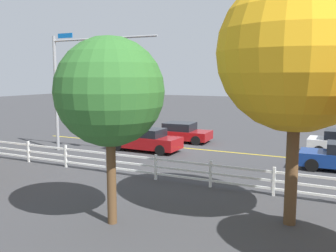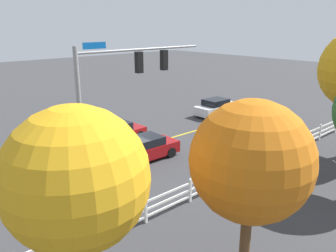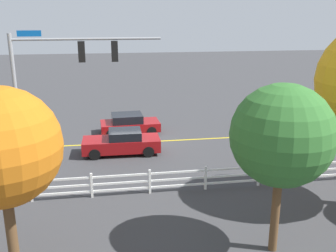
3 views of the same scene
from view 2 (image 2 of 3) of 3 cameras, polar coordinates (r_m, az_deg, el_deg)
The scene contains 10 objects.
ground_plane at distance 22.67m, azimuth -5.76°, elevation -3.79°, with size 120.00×120.00×0.00m, color #38383A.
lane_center_stripe at distance 25.09m, azimuth 1.60°, elevation -1.65°, with size 28.00×0.16×0.01m, color gold.
signal_assembly at distance 16.04m, azimuth -8.28°, elevation 6.15°, with size 7.21×0.37×7.16m.
car_0 at distance 30.82m, azimuth 8.12°, elevation 3.09°, with size 4.34×1.93×1.50m.
car_1 at distance 24.09m, azimuth -8.67°, elevation -0.97°, with size 4.05×2.19×1.36m.
car_2 at distance 20.67m, azimuth -4.07°, elevation -3.82°, with size 4.49×1.92×1.41m.
car_3 at distance 28.59m, azimuth 13.75°, elevation 1.58°, with size 4.09×2.01×1.38m.
white_rail_fence at distance 19.74m, azimuth 14.40°, elevation -5.59°, with size 26.10×0.10×1.15m.
tree_0 at distance 10.26m, azimuth 13.64°, elevation -5.76°, with size 3.64×3.64×5.93m.
tree_4 at distance 8.95m, azimuth -15.03°, elevation -8.55°, with size 3.76×3.76×6.10m.
Camera 2 is at (12.45, 17.20, 7.94)m, focal length 36.66 mm.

